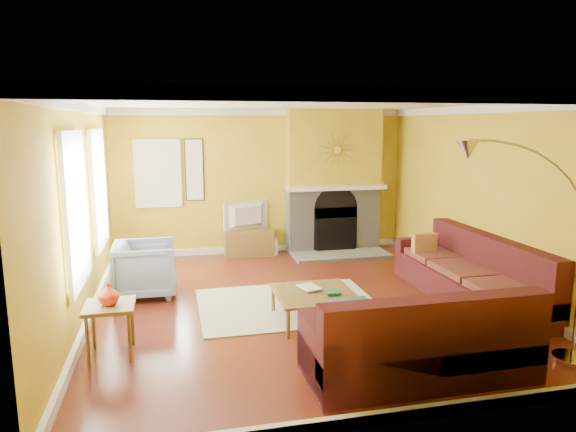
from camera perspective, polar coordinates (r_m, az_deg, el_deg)
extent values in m
cube|color=maroon|center=(7.17, 1.37, -9.69)|extent=(5.50, 6.00, 0.02)
cube|color=white|center=(6.75, 1.47, 12.58)|extent=(5.50, 6.00, 0.02)
cube|color=gold|center=(9.75, -2.95, 3.83)|extent=(5.50, 0.02, 2.70)
cube|color=gold|center=(4.04, 12.02, -5.51)|extent=(5.50, 0.02, 2.70)
cube|color=gold|center=(6.71, -22.07, 0.19)|extent=(0.02, 6.00, 2.70)
cube|color=gold|center=(7.96, 21.05, 1.73)|extent=(0.02, 6.00, 2.70)
cube|color=white|center=(7.96, -20.41, 2.85)|extent=(0.06, 1.22, 1.72)
cube|color=white|center=(6.10, -22.66, 0.64)|extent=(0.06, 1.22, 1.72)
cube|color=white|center=(9.54, -14.26, 4.60)|extent=(0.82, 0.06, 1.22)
cube|color=white|center=(9.55, -10.36, 5.05)|extent=(0.34, 0.04, 1.14)
cube|color=white|center=(9.65, 5.45, 3.13)|extent=(1.92, 0.22, 0.08)
cube|color=gray|center=(9.59, 5.91, -4.34)|extent=(1.80, 0.70, 0.06)
cube|color=beige|center=(7.08, 0.03, -9.80)|extent=(2.40, 1.80, 0.02)
cube|color=brown|center=(9.62, -4.41, -2.95)|extent=(0.89, 0.40, 0.49)
imported|color=black|center=(9.52, -4.45, 0.04)|extent=(0.90, 0.43, 0.53)
cube|color=white|center=(9.72, -2.16, -3.37)|extent=(0.30, 0.30, 0.30)
imported|color=slate|center=(7.62, -15.56, -5.68)|extent=(0.87, 0.84, 0.79)
imported|color=red|center=(5.74, -19.32, -8.18)|extent=(0.22, 0.22, 0.23)
imported|color=white|center=(6.47, 1.49, -8.10)|extent=(0.29, 0.35, 0.03)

